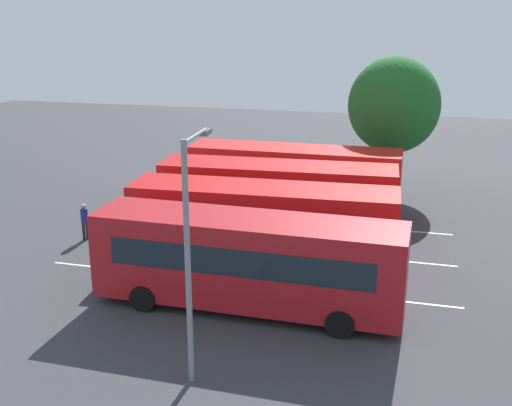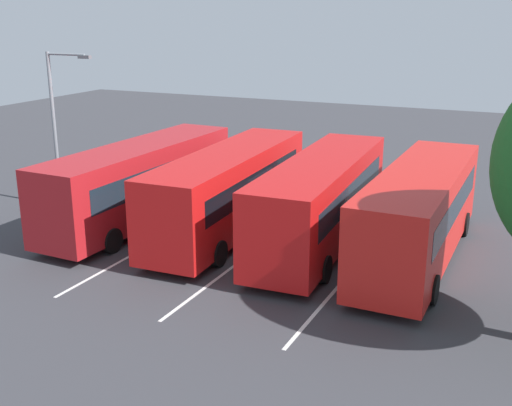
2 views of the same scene
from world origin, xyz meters
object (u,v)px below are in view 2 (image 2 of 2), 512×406
at_px(pedestrian, 320,166).
at_px(street_lamp, 58,119).
at_px(bus_center_left, 321,199).
at_px(bus_center_right, 229,189).
at_px(bus_far_left, 420,211).
at_px(bus_far_right, 141,180).

bearing_deg(pedestrian, street_lamp, -6.15).
bearing_deg(street_lamp, pedestrian, 40.39).
distance_m(bus_center_left, bus_center_right, 3.74).
height_order(bus_far_left, bus_center_left, same).
relative_size(bus_center_left, bus_far_right, 1.00).
xyz_separation_m(bus_center_right, pedestrian, (8.31, -0.93, -0.81)).
relative_size(bus_far_right, street_lamp, 1.56).
relative_size(bus_center_left, street_lamp, 1.56).
bearing_deg(bus_far_right, pedestrian, -27.01).
height_order(bus_far_left, bus_far_right, same).
xyz_separation_m(bus_far_left, bus_center_left, (0.09, 3.63, 0.00)).
bearing_deg(bus_far_right, bus_far_left, -85.50).
xyz_separation_m(bus_far_left, street_lamp, (-0.09, 15.72, 2.18)).
bearing_deg(pedestrian, bus_far_left, 80.04).
distance_m(bus_center_right, street_lamp, 8.63).
bearing_deg(street_lamp, bus_far_left, -1.13).
relative_size(pedestrian, street_lamp, 0.24).
xyz_separation_m(bus_far_left, bus_center_right, (-0.09, 7.37, 0.00)).
height_order(bus_center_right, street_lamp, street_lamp).
relative_size(bus_center_right, street_lamp, 1.56).
height_order(pedestrian, street_lamp, street_lamp).
xyz_separation_m(bus_center_left, bus_far_right, (-0.56, 7.64, 0.00)).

